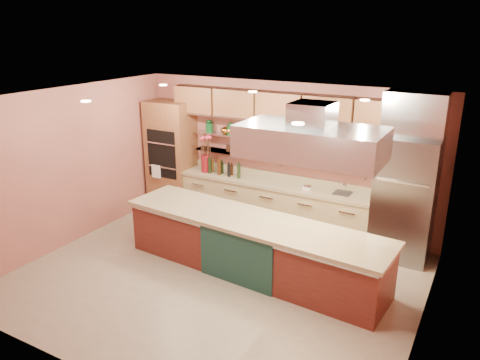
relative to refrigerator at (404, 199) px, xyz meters
The scene contains 21 objects.
floor 3.35m from the refrigerator, 137.68° to the right, with size 6.00×5.00×0.02m, color gray.
ceiling 3.63m from the refrigerator, 137.68° to the right, with size 6.00×5.00×0.02m, color black.
wall_back 2.40m from the refrigerator, behind, with size 6.00×0.04×2.80m, color #A35A4D.
wall_front 5.21m from the refrigerator, 116.86° to the right, with size 6.00×0.04×2.80m, color #A35A4D.
wall_left 5.77m from the refrigerator, 158.20° to the right, with size 0.04×5.00×2.80m, color #A35A4D.
wall_right 2.26m from the refrigerator, 73.10° to the right, with size 0.04×5.00×2.80m, color #A35A4D.
oven_stack 4.80m from the refrigerator, behind, with size 0.95×0.64×2.30m, color brown.
refrigerator is the anchor object (origin of this frame).
back_counter 2.47m from the refrigerator, behind, with size 3.84×0.64×0.93m, color tan.
wall_shelf_lower 2.43m from the refrigerator, behind, with size 3.60×0.26×0.03m, color silver.
wall_shelf_upper 2.50m from the refrigerator, behind, with size 3.60×0.26×0.03m, color silver.
upper_cabinets 2.69m from the refrigerator, behind, with size 4.60×0.36×0.55m, color brown.
range_hood 2.31m from the refrigerator, 122.38° to the right, with size 2.00×1.00×0.45m, color silver.
ceiling_downlights 3.50m from the refrigerator, 140.46° to the right, with size 4.00×2.80×0.02m, color #FFE5A5.
island 2.64m from the refrigerator, 139.55° to the right, with size 4.32×0.94×0.90m, color maroon.
flower_vase 3.90m from the refrigerator, behind, with size 0.20×0.20×0.35m, color maroon.
oil_bottle_cluster 3.45m from the refrigerator, behind, with size 0.80×0.23×0.26m, color black.
kitchen_scale 1.71m from the refrigerator, behind, with size 0.15×0.11×0.08m, color white.
bar_faucet 1.03m from the refrigerator, behind, with size 0.03×0.03×0.21m, color silver.
copper_kettle 3.65m from the refrigerator, behind, with size 0.18×0.18×0.14m, color #BA742B.
green_canister 2.96m from the refrigerator, behind, with size 0.16×0.16×0.19m, color #0D3F1A.
Camera 1 is at (3.49, -5.49, 3.80)m, focal length 35.00 mm.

